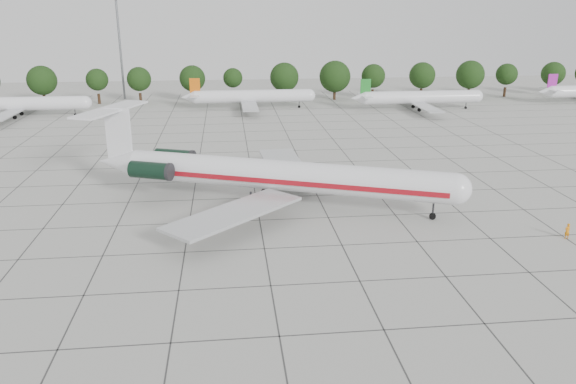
% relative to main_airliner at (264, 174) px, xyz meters
% --- Properties ---
extents(ground, '(260.00, 260.00, 0.00)m').
position_rel_main_airliner_xyz_m(ground, '(-0.88, -5.59, -3.92)').
color(ground, '#A9A8A1').
rests_on(ground, ground).
extents(apron_joints, '(170.00, 170.00, 0.02)m').
position_rel_main_airliner_xyz_m(apron_joints, '(-0.88, 9.41, -3.91)').
color(apron_joints, '#383838').
rests_on(apron_joints, ground).
extents(main_airliner, '(45.77, 34.62, 11.10)m').
position_rel_main_airliner_xyz_m(main_airliner, '(0.00, 0.00, 0.00)').
color(main_airliner, silver).
rests_on(main_airliner, ground).
extents(ground_crew, '(0.67, 0.49, 1.72)m').
position_rel_main_airliner_xyz_m(ground_crew, '(31.09, -14.46, -3.06)').
color(ground_crew, orange).
rests_on(ground_crew, ground).
extents(bg_airliner_b, '(28.24, 27.20, 7.40)m').
position_rel_main_airliner_xyz_m(bg_airliner_b, '(-49.25, 62.89, -1.01)').
color(bg_airliner_b, silver).
rests_on(bg_airliner_b, ground).
extents(bg_airliner_c, '(28.24, 27.20, 7.40)m').
position_rel_main_airliner_xyz_m(bg_airliner_c, '(1.81, 68.03, -1.01)').
color(bg_airliner_c, silver).
rests_on(bg_airliner_c, ground).
extents(bg_airliner_d, '(28.24, 27.20, 7.40)m').
position_rel_main_airliner_xyz_m(bg_airliner_d, '(41.16, 62.18, -1.01)').
color(bg_airliner_d, silver).
rests_on(bg_airliner_d, ground).
extents(tree_line, '(249.86, 8.44, 10.22)m').
position_rel_main_airliner_xyz_m(tree_line, '(-12.57, 79.41, 2.06)').
color(tree_line, '#332114').
rests_on(tree_line, ground).
extents(floodlight_mast, '(1.60, 1.60, 25.45)m').
position_rel_main_airliner_xyz_m(floodlight_mast, '(-30.88, 86.41, 10.36)').
color(floodlight_mast, slate).
rests_on(floodlight_mast, ground).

